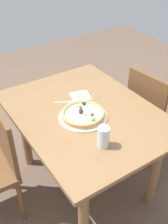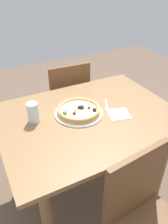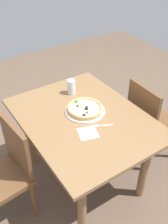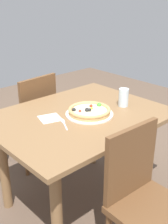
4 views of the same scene
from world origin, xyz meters
The scene contains 9 objects.
ground_plane centered at (0.00, 0.00, 0.00)m, with size 6.00×6.00×0.00m, color brown.
dining_table centered at (0.00, 0.00, 0.61)m, with size 1.21×0.93×0.73m.
chair_near centered at (-0.12, -0.68, 0.48)m, with size 0.42×0.42×0.87m.
chair_far centered at (0.03, 0.68, 0.48)m, with size 0.44×0.44×0.87m.
plate centered at (0.05, -0.05, 0.73)m, with size 0.33×0.33×0.01m, color white.
pizza centered at (0.05, -0.05, 0.76)m, with size 0.29×0.29×0.05m.
fork centered at (-0.17, -0.05, 0.73)m, with size 0.09×0.15×0.00m.
drinking_glass centered at (0.35, -0.11, 0.80)m, with size 0.07×0.07×0.14m, color silver.
napkin centered at (-0.19, 0.08, 0.73)m, with size 0.14×0.14×0.00m, color white.
Camera 3 is at (-1.34, 0.89, 1.98)m, focal length 40.60 mm.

